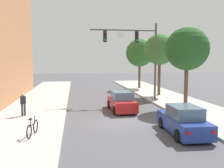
# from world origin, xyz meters

# --- Properties ---
(ground_plane) EXTENTS (120.00, 120.00, 0.00)m
(ground_plane) POSITION_xyz_m (0.00, 0.00, 0.00)
(ground_plane) COLOR #4C4C51
(sidewalk_left) EXTENTS (5.00, 60.00, 0.15)m
(sidewalk_left) POSITION_xyz_m (-6.50, 0.00, 0.07)
(sidewalk_left) COLOR #B2AFA8
(sidewalk_left) RESTS_ON ground
(sidewalk_right) EXTENTS (5.00, 60.00, 0.15)m
(sidewalk_right) POSITION_xyz_m (6.50, 0.00, 0.07)
(sidewalk_right) COLOR #B2AFA8
(sidewalk_right) RESTS_ON ground
(traffic_signal_mast) EXTENTS (6.52, 0.38, 7.50)m
(traffic_signal_mast) POSITION_xyz_m (2.77, 7.56, 5.34)
(traffic_signal_mast) COLOR #514C47
(traffic_signal_mast) RESTS_ON sidewalk_right
(car_lead_red) EXTENTS (1.91, 4.27, 1.60)m
(car_lead_red) POSITION_xyz_m (0.45, 3.59, 0.72)
(car_lead_red) COLOR #B21E1E
(car_lead_red) RESTS_ON ground
(car_following_blue) EXTENTS (1.94, 4.29, 1.60)m
(car_following_blue) POSITION_xyz_m (2.66, -3.09, 0.72)
(car_following_blue) COLOR navy
(car_following_blue) RESTS_ON ground
(pedestrian_sidewalk_left_walker) EXTENTS (0.36, 0.22, 1.64)m
(pedestrian_sidewalk_left_walker) POSITION_xyz_m (-6.95, 2.26, 1.06)
(pedestrian_sidewalk_left_walker) COLOR #333338
(pedestrian_sidewalk_left_walker) RESTS_ON sidewalk_left
(bicycle_leaning) EXTENTS (0.33, 1.76, 0.98)m
(bicycle_leaning) POSITION_xyz_m (-5.55, -2.62, 0.54)
(bicycle_leaning) COLOR black
(bicycle_leaning) RESTS_ON sidewalk_left
(fire_hydrant) EXTENTS (0.48, 0.24, 0.72)m
(fire_hydrant) POSITION_xyz_m (4.94, 1.88, 0.51)
(fire_hydrant) COLOR #B2B2B7
(fire_hydrant) RESTS_ON sidewalk_right
(street_tree_nearest) EXTENTS (3.58, 3.58, 6.68)m
(street_tree_nearest) POSITION_xyz_m (5.96, 3.58, 5.02)
(street_tree_nearest) COLOR brown
(street_tree_nearest) RESTS_ON sidewalk_right
(street_tree_second) EXTENTS (3.46, 3.46, 6.86)m
(street_tree_second) POSITION_xyz_m (6.14, 10.71, 5.25)
(street_tree_second) COLOR brown
(street_tree_second) RESTS_ON sidewalk_right
(street_tree_third) EXTENTS (3.88, 3.88, 6.90)m
(street_tree_third) POSITION_xyz_m (5.83, 18.03, 5.09)
(street_tree_third) COLOR brown
(street_tree_third) RESTS_ON sidewalk_right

